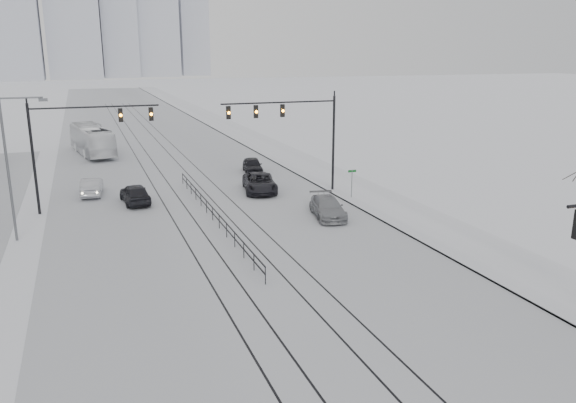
% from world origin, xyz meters
% --- Properties ---
extents(road, '(22.00, 260.00, 0.02)m').
position_xyz_m(road, '(0.00, 60.00, 0.01)').
color(road, silver).
rests_on(road, ground).
extents(sidewalk_east, '(5.00, 260.00, 0.16)m').
position_xyz_m(sidewalk_east, '(13.50, 60.00, 0.08)').
color(sidewalk_east, white).
rests_on(sidewalk_east, ground).
extents(curb, '(0.10, 260.00, 0.12)m').
position_xyz_m(curb, '(11.05, 60.00, 0.06)').
color(curb, gray).
rests_on(curb, ground).
extents(tram_rails, '(5.30, 180.00, 0.01)m').
position_xyz_m(tram_rails, '(-0.00, 40.00, 0.02)').
color(tram_rails, black).
rests_on(tram_rails, ground).
extents(skyline, '(96.00, 48.00, 72.00)m').
position_xyz_m(skyline, '(5.02, 273.63, 30.65)').
color(skyline, '#ABAFBC').
rests_on(skyline, ground).
extents(traffic_mast_ne, '(9.60, 0.37, 8.00)m').
position_xyz_m(traffic_mast_ne, '(8.15, 34.99, 5.76)').
color(traffic_mast_ne, black).
rests_on(traffic_mast_ne, ground).
extents(traffic_mast_nw, '(9.10, 0.37, 8.00)m').
position_xyz_m(traffic_mast_nw, '(-8.52, 36.00, 5.57)').
color(traffic_mast_nw, black).
rests_on(traffic_mast_nw, ground).
extents(street_light_west, '(2.73, 0.25, 9.00)m').
position_xyz_m(street_light_west, '(-12.20, 30.00, 5.21)').
color(street_light_west, '#595B60').
rests_on(street_light_west, ground).
extents(median_fence, '(0.06, 24.00, 1.00)m').
position_xyz_m(median_fence, '(0.00, 30.00, 0.53)').
color(median_fence, black).
rests_on(median_fence, ground).
extents(street_sign, '(0.70, 0.06, 2.40)m').
position_xyz_m(street_sign, '(11.80, 32.00, 1.61)').
color(street_sign, '#595B60').
rests_on(street_sign, ground).
extents(sedan_sb_inner, '(2.26, 4.75, 1.57)m').
position_xyz_m(sedan_sb_inner, '(-4.63, 36.57, 0.78)').
color(sedan_sb_inner, black).
rests_on(sedan_sb_inner, ground).
extents(sedan_sb_outer, '(1.97, 4.51, 1.44)m').
position_xyz_m(sedan_sb_outer, '(-7.72, 40.51, 0.72)').
color(sedan_sb_outer, '#ABACB3').
rests_on(sedan_sb_outer, ground).
extents(sedan_nb_front, '(3.55, 5.92, 1.54)m').
position_xyz_m(sedan_nb_front, '(5.60, 36.83, 0.77)').
color(sedan_nb_front, black).
rests_on(sedan_nb_front, ground).
extents(sedan_nb_right, '(2.88, 5.19, 1.42)m').
position_xyz_m(sedan_nb_right, '(7.90, 27.96, 0.71)').
color(sedan_nb_right, gray).
rests_on(sedan_nb_right, ground).
extents(sedan_nb_far, '(2.45, 4.51, 1.46)m').
position_xyz_m(sedan_nb_far, '(7.29, 44.56, 0.73)').
color(sedan_nb_far, black).
rests_on(sedan_nb_far, ground).
extents(box_truck, '(4.84, 12.41, 3.37)m').
position_xyz_m(box_truck, '(-7.12, 60.62, 1.69)').
color(box_truck, white).
rests_on(box_truck, ground).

